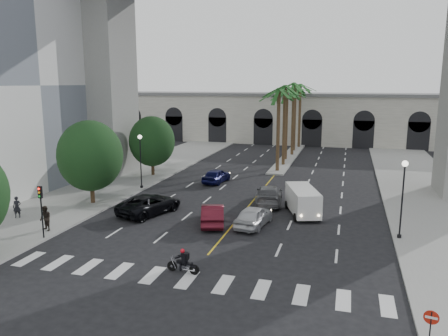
{
  "coord_description": "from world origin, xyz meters",
  "views": [
    {
      "loc": [
        7.83,
        -21.65,
        10.26
      ],
      "look_at": [
        -0.13,
        6.0,
        4.61
      ],
      "focal_mm": 35.0,
      "sensor_mm": 36.0,
      "label": 1
    }
  ],
  "objects_px": {
    "car_b": "(213,214)",
    "car_c": "(150,204)",
    "lamp_post_left_far": "(141,157)",
    "car_d": "(269,195)",
    "pedestrian_a": "(17,207)",
    "pedestrian_b": "(45,218)",
    "do_not_enter_sign": "(430,326)",
    "car_a": "(254,216)",
    "car_e": "(216,176)",
    "traffic_signal_far": "(41,203)",
    "motorcycle_rider": "(184,262)",
    "cargo_van": "(303,200)",
    "lamp_post_right": "(403,193)"
  },
  "relations": [
    {
      "from": "motorcycle_rider",
      "to": "pedestrian_b",
      "type": "relative_size",
      "value": 1.09
    },
    {
      "from": "cargo_van",
      "to": "do_not_enter_sign",
      "type": "xyz_separation_m",
      "value": [
        6.43,
        -17.65,
        0.43
      ]
    },
    {
      "from": "do_not_enter_sign",
      "to": "car_b",
      "type": "bearing_deg",
      "value": 143.55
    },
    {
      "from": "pedestrian_a",
      "to": "car_c",
      "type": "bearing_deg",
      "value": 0.8
    },
    {
      "from": "car_a",
      "to": "car_c",
      "type": "relative_size",
      "value": 0.79
    },
    {
      "from": "lamp_post_left_far",
      "to": "pedestrian_a",
      "type": "xyz_separation_m",
      "value": [
        -4.74,
        -11.31,
        -2.26
      ]
    },
    {
      "from": "car_b",
      "to": "cargo_van",
      "type": "bearing_deg",
      "value": -162.85
    },
    {
      "from": "lamp_post_left_far",
      "to": "car_e",
      "type": "relative_size",
      "value": 1.23
    },
    {
      "from": "do_not_enter_sign",
      "to": "car_d",
      "type": "bearing_deg",
      "value": 126.08
    },
    {
      "from": "lamp_post_left_far",
      "to": "do_not_enter_sign",
      "type": "relative_size",
      "value": 2.41
    },
    {
      "from": "traffic_signal_far",
      "to": "car_b",
      "type": "height_order",
      "value": "traffic_signal_far"
    },
    {
      "from": "car_b",
      "to": "car_c",
      "type": "relative_size",
      "value": 0.82
    },
    {
      "from": "lamp_post_left_far",
      "to": "traffic_signal_far",
      "type": "bearing_deg",
      "value": -89.6
    },
    {
      "from": "motorcycle_rider",
      "to": "car_a",
      "type": "distance_m",
      "value": 9.06
    },
    {
      "from": "car_c",
      "to": "lamp_post_left_far",
      "type": "bearing_deg",
      "value": -40.08
    },
    {
      "from": "car_a",
      "to": "car_e",
      "type": "relative_size",
      "value": 1.02
    },
    {
      "from": "car_a",
      "to": "pedestrian_a",
      "type": "height_order",
      "value": "pedestrian_a"
    },
    {
      "from": "car_d",
      "to": "pedestrian_b",
      "type": "relative_size",
      "value": 3.11
    },
    {
      "from": "car_e",
      "to": "do_not_enter_sign",
      "type": "relative_size",
      "value": 1.96
    },
    {
      "from": "car_e",
      "to": "cargo_van",
      "type": "relative_size",
      "value": 0.82
    },
    {
      "from": "car_d",
      "to": "cargo_van",
      "type": "bearing_deg",
      "value": 134.24
    },
    {
      "from": "traffic_signal_far",
      "to": "pedestrian_a",
      "type": "distance_m",
      "value": 6.0
    },
    {
      "from": "lamp_post_left_far",
      "to": "pedestrian_b",
      "type": "distance_m",
      "value": 13.49
    },
    {
      "from": "lamp_post_right",
      "to": "car_a",
      "type": "height_order",
      "value": "lamp_post_right"
    },
    {
      "from": "lamp_post_right",
      "to": "pedestrian_b",
      "type": "xyz_separation_m",
      "value": [
        -23.44,
        -5.3,
        -2.19
      ]
    },
    {
      "from": "lamp_post_right",
      "to": "cargo_van",
      "type": "relative_size",
      "value": 1.01
    },
    {
      "from": "car_d",
      "to": "motorcycle_rider",
      "type": "bearing_deg",
      "value": 74.81
    },
    {
      "from": "motorcycle_rider",
      "to": "car_b",
      "type": "relative_size",
      "value": 0.42
    },
    {
      "from": "car_a",
      "to": "car_e",
      "type": "xyz_separation_m",
      "value": [
        -6.72,
        12.71,
        -0.02
      ]
    },
    {
      "from": "lamp_post_right",
      "to": "car_d",
      "type": "height_order",
      "value": "lamp_post_right"
    },
    {
      "from": "lamp_post_right",
      "to": "car_b",
      "type": "bearing_deg",
      "value": -178.82
    },
    {
      "from": "lamp_post_right",
      "to": "car_c",
      "type": "distance_m",
      "value": 18.67
    },
    {
      "from": "lamp_post_right",
      "to": "pedestrian_a",
      "type": "distance_m",
      "value": 27.83
    },
    {
      "from": "lamp_post_right",
      "to": "car_b",
      "type": "xyz_separation_m",
      "value": [
        -12.9,
        -0.27,
        -2.46
      ]
    },
    {
      "from": "lamp_post_left_far",
      "to": "car_b",
      "type": "distance_m",
      "value": 13.13
    },
    {
      "from": "car_c",
      "to": "lamp_post_right",
      "type": "bearing_deg",
      "value": -163.64
    },
    {
      "from": "do_not_enter_sign",
      "to": "lamp_post_left_far",
      "type": "bearing_deg",
      "value": 146.54
    },
    {
      "from": "car_e",
      "to": "pedestrian_b",
      "type": "xyz_separation_m",
      "value": [
        -6.81,
        -18.09,
        0.29
      ]
    },
    {
      "from": "lamp_post_left_far",
      "to": "car_e",
      "type": "distance_m",
      "value": 8.21
    },
    {
      "from": "car_a",
      "to": "pedestrian_b",
      "type": "relative_size",
      "value": 2.52
    },
    {
      "from": "motorcycle_rider",
      "to": "cargo_van",
      "type": "height_order",
      "value": "cargo_van"
    },
    {
      "from": "traffic_signal_far",
      "to": "car_d",
      "type": "distance_m",
      "value": 18.19
    },
    {
      "from": "lamp_post_right",
      "to": "traffic_signal_far",
      "type": "distance_m",
      "value": 23.62
    },
    {
      "from": "car_b",
      "to": "car_c",
      "type": "xyz_separation_m",
      "value": [
        -5.59,
        1.1,
        0.02
      ]
    },
    {
      "from": "car_d",
      "to": "car_e",
      "type": "height_order",
      "value": "car_d"
    },
    {
      "from": "car_d",
      "to": "do_not_enter_sign",
      "type": "bearing_deg",
      "value": 107.64
    },
    {
      "from": "lamp_post_left_far",
      "to": "traffic_signal_far",
      "type": "height_order",
      "value": "lamp_post_left_far"
    },
    {
      "from": "lamp_post_left_far",
      "to": "do_not_enter_sign",
      "type": "distance_m",
      "value": 31.3
    },
    {
      "from": "lamp_post_left_far",
      "to": "car_d",
      "type": "relative_size",
      "value": 0.98
    },
    {
      "from": "pedestrian_a",
      "to": "pedestrian_b",
      "type": "height_order",
      "value": "pedestrian_b"
    }
  ]
}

